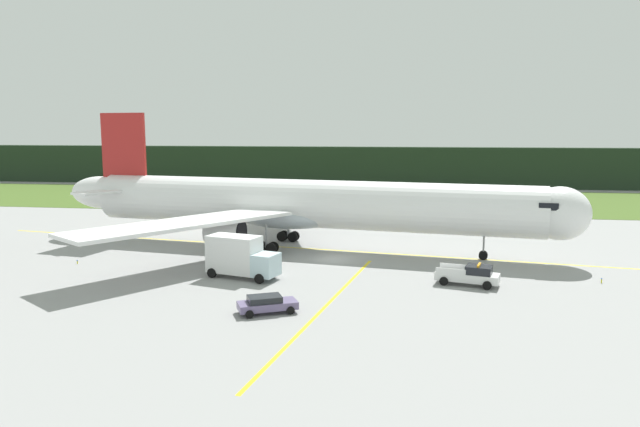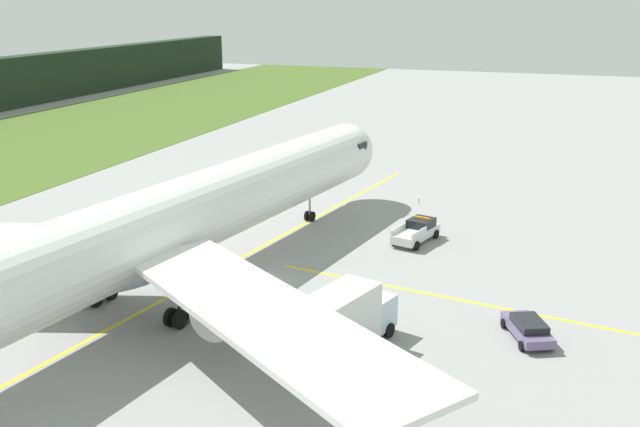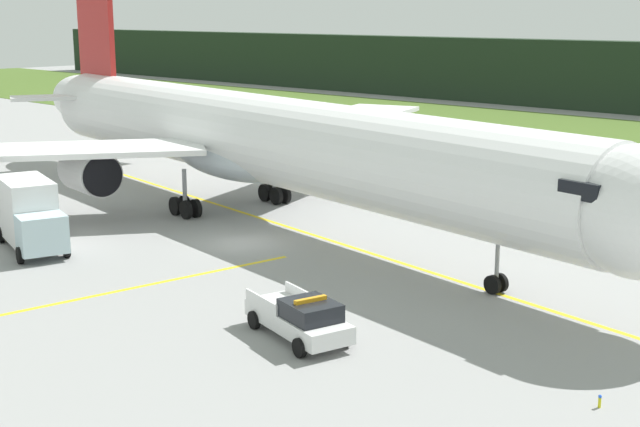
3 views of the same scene
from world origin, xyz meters
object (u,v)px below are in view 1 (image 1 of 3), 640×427
at_px(airliner, 301,204).
at_px(staff_car, 267,304).
at_px(catering_truck, 240,256).
at_px(ops_pickup_truck, 470,275).

distance_m(airliner, staff_car, 24.07).
xyz_separation_m(catering_truck, staff_car, (4.84, -9.75, -1.28)).
xyz_separation_m(ops_pickup_truck, catering_truck, (-20.48, -0.46, 1.08)).
relative_size(catering_truck, staff_car, 1.51).
bearing_deg(ops_pickup_truck, staff_car, -146.86).
height_order(airliner, catering_truck, airliner).
bearing_deg(catering_truck, airliner, 77.47).
distance_m(ops_pickup_truck, staff_car, 18.68).
distance_m(airliner, catering_truck, 14.53).
bearing_deg(airliner, staff_car, -85.75).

